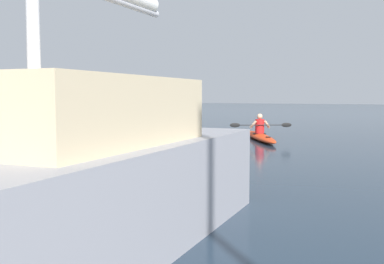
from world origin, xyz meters
name	(u,v)px	position (x,y,z in m)	size (l,w,h in m)	color
ground_plane	(196,144)	(0.00, 0.00, 0.00)	(160.00, 160.00, 0.00)	#1E2D3D
kayak	(260,137)	(-1.46, -2.55, 0.13)	(3.04, 4.47, 0.25)	red
kayaker	(260,125)	(-1.46, -2.54, 0.58)	(2.07, 1.29, 0.77)	red
sailboat_behind_kayak	(63,191)	(-4.30, 11.08, 0.79)	(2.45, 7.44, 8.72)	gray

